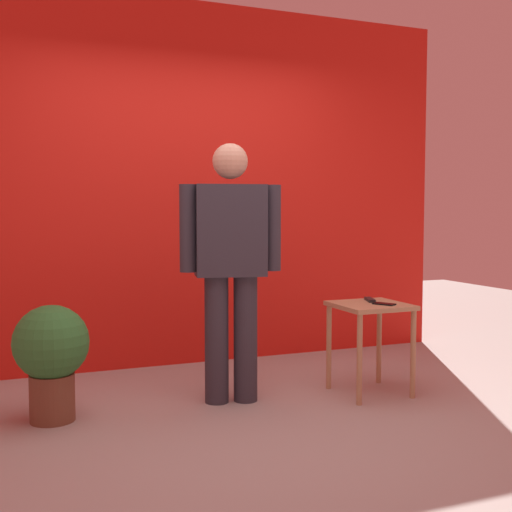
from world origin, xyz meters
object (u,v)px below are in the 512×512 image
object	(u,v)px
potted_plant	(51,352)
standing_person	(231,259)
side_table	(370,320)
tv_remote	(370,300)
cell_phone	(384,304)

from	to	relation	value
potted_plant	standing_person	bearing A→B (deg)	-1.43
side_table	potted_plant	xyz separation A→B (m)	(-2.04, 0.20, -0.09)
standing_person	side_table	bearing A→B (deg)	-10.55
standing_person	tv_remote	size ratio (longest dim) A/B	9.76
standing_person	side_table	distance (m)	1.04
cell_phone	tv_remote	world-z (taller)	tv_remote
standing_person	tv_remote	bearing A→B (deg)	-4.69
standing_person	cell_phone	size ratio (longest dim) A/B	11.52
side_table	potted_plant	bearing A→B (deg)	174.36
cell_phone	potted_plant	world-z (taller)	potted_plant
tv_remote	potted_plant	size ratio (longest dim) A/B	0.25
tv_remote	potted_plant	distance (m)	2.11
side_table	tv_remote	world-z (taller)	tv_remote
cell_phone	tv_remote	xyz separation A→B (m)	(0.00, 0.18, 0.01)
standing_person	potted_plant	xyz separation A→B (m)	(-1.11, 0.03, -0.52)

